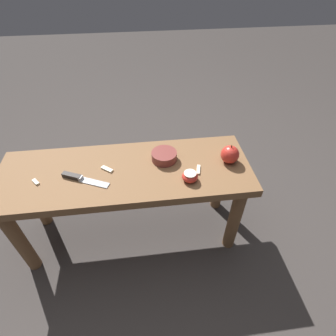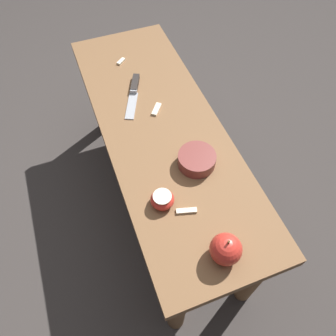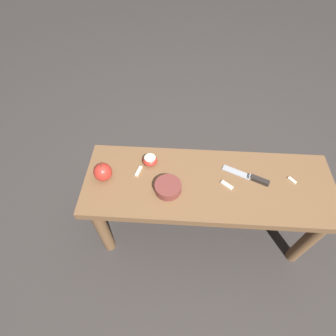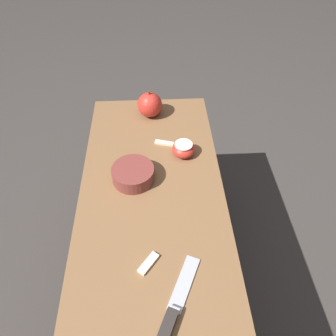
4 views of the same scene
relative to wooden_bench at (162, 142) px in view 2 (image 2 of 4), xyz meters
name	(u,v)px [view 2 (image 2 of 4)]	position (x,y,z in m)	size (l,w,h in m)	color
ground_plane	(163,196)	(0.00, 0.00, -0.41)	(8.00, 8.00, 0.00)	#383330
wooden_bench	(162,142)	(0.00, 0.00, 0.00)	(1.16, 0.40, 0.49)	brown
knife	(134,90)	(-0.20, -0.04, 0.10)	(0.21, 0.12, 0.02)	#9EA0A5
apple_whole	(224,250)	(0.49, 0.00, 0.13)	(0.09, 0.09, 0.10)	red
apple_cut	(162,199)	(0.28, -0.10, 0.11)	(0.07, 0.07, 0.04)	red
apple_slice_near_knife	(121,61)	(-0.38, -0.03, 0.09)	(0.04, 0.04, 0.01)	beige
apple_slice_center	(187,211)	(0.33, -0.04, 0.09)	(0.03, 0.06, 0.01)	beige
apple_slice_near_bowl	(156,109)	(-0.08, 0.01, 0.09)	(0.06, 0.05, 0.01)	beige
bowl	(197,160)	(0.19, 0.05, 0.11)	(0.12, 0.12, 0.04)	brown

